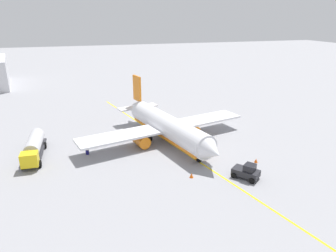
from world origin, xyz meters
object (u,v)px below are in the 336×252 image
at_px(safety_cone_nose, 191,175).
at_px(safety_cone_wingtip, 256,161).
at_px(fuel_tanker, 34,147).
at_px(refueling_worker, 87,150).
at_px(pushback_tug, 247,172).
at_px(airplane, 167,126).

distance_m(safety_cone_nose, safety_cone_wingtip, 11.36).
height_order(safety_cone_nose, safety_cone_wingtip, safety_cone_nose).
relative_size(fuel_tanker, safety_cone_nose, 17.99).
bearing_deg(safety_cone_nose, safety_cone_wingtip, 97.35).
relative_size(refueling_worker, safety_cone_wingtip, 2.79).
height_order(fuel_tanker, pushback_tug, fuel_tanker).
height_order(pushback_tug, safety_cone_wingtip, pushback_tug).
bearing_deg(pushback_tug, fuel_tanker, -119.29).
height_order(pushback_tug, refueling_worker, pushback_tug).
height_order(fuel_tanker, safety_cone_nose, fuel_tanker).
bearing_deg(safety_cone_nose, airplane, 177.45).
height_order(fuel_tanker, safety_cone_wingtip, fuel_tanker).
bearing_deg(safety_cone_nose, refueling_worker, -131.99).
bearing_deg(safety_cone_wingtip, safety_cone_nose, -82.65).
xyz_separation_m(refueling_worker, safety_cone_nose, (12.15, 13.49, -0.51)).
xyz_separation_m(refueling_worker, safety_cone_wingtip, (10.69, 24.76, -0.52)).
bearing_deg(airplane, pushback_tug, 22.20).
xyz_separation_m(fuel_tanker, safety_cone_nose, (13.80, 21.60, -1.42)).
bearing_deg(refueling_worker, fuel_tanker, -101.51).
height_order(airplane, refueling_worker, airplane).
bearing_deg(safety_cone_wingtip, airplane, -139.43).
relative_size(airplane, safety_cone_wingtip, 52.49).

